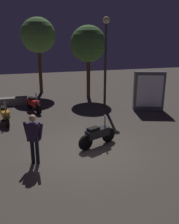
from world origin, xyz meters
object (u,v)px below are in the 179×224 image
Objects in this scene: motorcycle_orange_parked_left at (5,115)px; streetlamp_near at (106,52)px; motorcycle_black_foreground at (97,135)px; person_rider_beside at (34,135)px; kiosk_billboard at (149,91)px; motorcycle_red_parked_right at (34,104)px.

motorcycle_orange_parked_left is 6.03m from streetlamp_near.
motorcycle_black_foreground is 4.78m from motorcycle_orange_parked_left.
person_rider_beside is at bearing 173.35° from motorcycle_black_foreground.
motorcycle_orange_parked_left is 1.03× the size of person_rider_beside.
motorcycle_red_parked_right is at bearing 6.32° from kiosk_billboard.
motorcycle_black_foreground is 0.33× the size of streetlamp_near.
person_rider_beside is (1.01, -4.11, 0.52)m from motorcycle_orange_parked_left.
motorcycle_orange_parked_left is 4.27m from person_rider_beside.
person_rider_beside is (-2.28, -0.63, 0.52)m from motorcycle_black_foreground.
motorcycle_black_foreground is at bearing 60.71° from kiosk_billboard.
motorcycle_red_parked_right is 0.76× the size of kiosk_billboard.
motorcycle_orange_parked_left is 7.42m from kiosk_billboard.
streetlamp_near is (5.29, 1.16, 2.64)m from motorcycle_orange_parked_left.
motorcycle_red_parked_right is (-1.88, 5.00, 0.00)m from motorcycle_black_foreground.
motorcycle_black_foreground and motorcycle_orange_parked_left have the same top height.
kiosk_billboard is (6.39, 4.17, 0.10)m from person_rider_beside.
motorcycle_orange_parked_left and motorcycle_red_parked_right have the same top height.
kiosk_billboard is (7.40, 0.06, 0.61)m from motorcycle_orange_parked_left.
streetlamp_near reaches higher than kiosk_billboard.
motorcycle_orange_parked_left is 0.34× the size of streetlamp_near.
motorcycle_red_parked_right is at bearing -154.62° from person_rider_beside.
person_rider_beside is 7.63m from kiosk_billboard.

